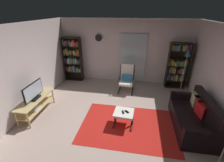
# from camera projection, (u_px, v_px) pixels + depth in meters

# --- Properties ---
(ground_plane) EXTENTS (7.02, 7.02, 0.00)m
(ground_plane) POSITION_uv_depth(u_px,v_px,m) (113.00, 122.00, 4.37)
(ground_plane) COLOR #B59D91
(wall_back) EXTENTS (5.60, 0.06, 2.60)m
(wall_back) POSITION_uv_depth(u_px,v_px,m) (125.00, 52.00, 6.39)
(wall_back) COLOR silver
(wall_back) RESTS_ON ground
(wall_left) EXTENTS (0.06, 6.00, 2.60)m
(wall_left) POSITION_uv_depth(u_px,v_px,m) (17.00, 74.00, 4.22)
(wall_left) COLOR silver
(wall_left) RESTS_ON ground
(glass_door_panel) EXTENTS (1.10, 0.01, 2.00)m
(glass_door_panel) POSITION_uv_depth(u_px,v_px,m) (132.00, 58.00, 6.39)
(glass_door_panel) COLOR silver
(area_rug) EXTENTS (2.59, 1.77, 0.01)m
(area_rug) POSITION_uv_depth(u_px,v_px,m) (128.00, 125.00, 4.25)
(area_rug) COLOR red
(area_rug) RESTS_ON ground
(tv_stand) EXTENTS (0.44, 1.39, 0.52)m
(tv_stand) POSITION_uv_depth(u_px,v_px,m) (36.00, 104.00, 4.60)
(tv_stand) COLOR tan
(tv_stand) RESTS_ON ground
(television) EXTENTS (0.20, 0.82, 0.50)m
(television) POSITION_uv_depth(u_px,v_px,m) (34.00, 92.00, 4.44)
(television) COLOR black
(television) RESTS_ON tv_stand
(bookshelf_near_tv) EXTENTS (0.76, 0.30, 1.88)m
(bookshelf_near_tv) POSITION_uv_depth(u_px,v_px,m) (73.00, 58.00, 6.62)
(bookshelf_near_tv) COLOR black
(bookshelf_near_tv) RESTS_ON ground
(bookshelf_near_sofa) EXTENTS (0.77, 0.30, 1.81)m
(bookshelf_near_sofa) POSITION_uv_depth(u_px,v_px,m) (178.00, 65.00, 5.96)
(bookshelf_near_sofa) COLOR black
(bookshelf_near_sofa) RESTS_ON ground
(leather_sofa) EXTENTS (0.84, 1.76, 0.87)m
(leather_sofa) POSITION_uv_depth(u_px,v_px,m) (194.00, 117.00, 4.08)
(leather_sofa) COLOR black
(leather_sofa) RESTS_ON ground
(lounge_armchair) EXTENTS (0.58, 0.67, 1.02)m
(lounge_armchair) POSITION_uv_depth(u_px,v_px,m) (127.00, 78.00, 5.88)
(lounge_armchair) COLOR black
(lounge_armchair) RESTS_ON ground
(ottoman) EXTENTS (0.55, 0.51, 0.42)m
(ottoman) POSITION_uv_depth(u_px,v_px,m) (124.00, 114.00, 4.16)
(ottoman) COLOR white
(ottoman) RESTS_ON ground
(tv_remote) EXTENTS (0.08, 0.15, 0.02)m
(tv_remote) POSITION_uv_depth(u_px,v_px,m) (123.00, 112.00, 4.11)
(tv_remote) COLOR black
(tv_remote) RESTS_ON ottoman
(cell_phone) EXTENTS (0.15, 0.15, 0.01)m
(cell_phone) POSITION_uv_depth(u_px,v_px,m) (127.00, 112.00, 4.13)
(cell_phone) COLOR black
(cell_phone) RESTS_ON ottoman
(floor_lamp_by_shelf) EXTENTS (0.22, 0.22, 1.67)m
(floor_lamp_by_shelf) POSITION_uv_depth(u_px,v_px,m) (187.00, 59.00, 5.38)
(floor_lamp_by_shelf) COLOR #A5A5AD
(floor_lamp_by_shelf) RESTS_ON ground
(wall_clock) EXTENTS (0.29, 0.03, 0.29)m
(wall_clock) POSITION_uv_depth(u_px,v_px,m) (99.00, 38.00, 6.25)
(wall_clock) COLOR silver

